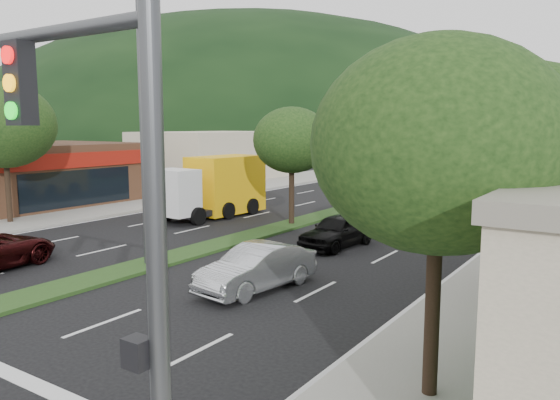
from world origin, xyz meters
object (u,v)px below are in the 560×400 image
Objects in this scene: car_queue_c at (405,192)px; motorhome at (476,173)px; car_queue_e at (365,212)px; traffic_signal at (63,168)px; streetlight_near at (146,114)px; tree_med_near at (292,140)px; tree_r_b at (523,130)px; car_queue_d at (522,190)px; box_truck at (216,188)px; tree_r_a at (439,146)px; car_queue_b at (411,201)px; tree_med_far at (446,127)px; car_queue_a at (338,231)px; tree_r_c at (558,136)px; tree_l_a at (4,125)px; streetlight_mid at (404,120)px; sedan_silver at (257,268)px.

motorhome is (3.97, 2.92, 1.29)m from car_queue_c.
car_queue_e reaches higher than car_queue_c.
traffic_signal is 13.03m from streetlight_near.
tree_med_near is 0.64× the size of motorhome.
tree_r_b reaches higher than car_queue_d.
tree_med_near is 0.85× the size of box_truck.
tree_r_a is 1.10× the size of tree_med_near.
car_queue_c is 0.40× the size of motorhome.
car_queue_e is (1.63, -10.00, 0.05)m from car_queue_c.
car_queue_b is 1.30× the size of car_queue_e.
car_queue_d is (-3.80, 31.23, -4.14)m from tree_r_a.
tree_med_far is 29.84m from car_queue_a.
tree_med_near is 5.38m from car_queue_e.
streetlight_near is at bearing -102.63° from car_queue_b.
tree_r_a is at bearing 61.80° from traffic_signal.
traffic_signal is 36.99m from car_queue_d.
tree_med_far reaches higher than car_queue_a.
car_queue_d is (4.39, 10.00, -0.08)m from car_queue_b.
tree_l_a is (-24.50, -10.00, 0.43)m from tree_r_c.
car_queue_d is (7.99, 2.23, -4.90)m from streetlight_mid.
tree_med_near is 6.58m from car_queue_a.
streetlight_mid is 26.05m from sedan_silver.
tree_med_near is at bearing -118.58° from car_queue_b.
tree_r_b is 0.69× the size of streetlight_near.
box_truck is at bearing 47.42° from tree_l_a.
car_queue_c is 0.54× the size of box_truck.
tree_l_a is at bearing 50.86° from box_truck.
tree_med_far is (-9.03, 45.54, 0.36)m from traffic_signal.
sedan_silver is (5.13, -36.11, -4.29)m from tree_med_far.
tree_l_a reaches higher than sedan_silver.
tree_med_far is 1.67× the size of car_queue_a.
tree_med_far is at bearing 100.62° from car_queue_b.
tree_r_c is 16.85m from streetlight_near.
tree_med_far reaches higher than tree_r_c.
streetlight_mid is (-11.79, 29.00, 0.76)m from tree_r_a.
motorhome is (5.50, -10.85, -3.09)m from tree_med_far.
tree_r_c is at bearing 40.46° from car_queue_a.
streetlight_near reaches higher than tree_r_a.
sedan_silver is at bearing -76.50° from car_queue_c.
box_truck is at bearing -171.69° from car_queue_e.
streetlight_near is 22.81m from car_queue_c.
car_queue_e is 8.64m from box_truck.
tree_r_c is at bearing -64.27° from motorhome.
car_queue_d is 0.52× the size of motorhome.
tree_med_near is at bearing -90.00° from tree_med_far.
car_queue_d is at bearing -124.31° from box_truck.
sedan_silver is at bearing -81.92° from tree_med_far.
tree_r_c is 26.83m from tree_med_far.
tree_r_a is at bearing -63.88° from car_queue_c.
tree_r_c is 26.47m from tree_l_a.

